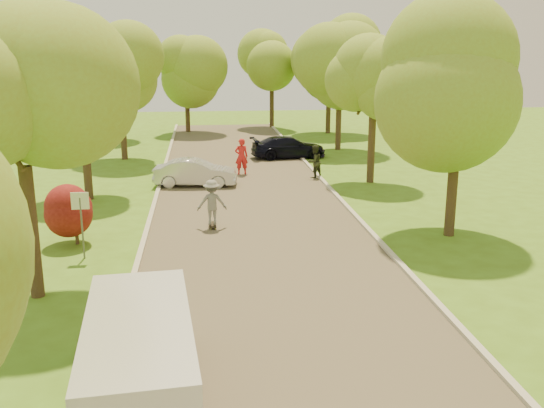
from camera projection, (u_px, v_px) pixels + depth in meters
name	position (u px, v px, depth m)	size (l,w,h in m)	color
ground	(280.00, 300.00, 16.24)	(100.00, 100.00, 0.00)	#486D1A
road	(254.00, 218.00, 23.93)	(8.00, 60.00, 0.01)	#4C4438
curb_left	(150.00, 220.00, 23.46)	(0.18, 60.00, 0.12)	#B2AD9E
curb_right	(354.00, 214.00, 24.38)	(0.18, 60.00, 0.12)	#B2AD9E
street_sign	(81.00, 211.00, 19.04)	(0.55, 0.06, 2.17)	#59595E
red_shrub	(75.00, 213.00, 20.54)	(1.70, 1.70, 1.95)	#382619
tree_l_mida	(27.00, 104.00, 15.20)	(4.71, 4.60, 7.39)	#382619
tree_l_midb	(86.00, 95.00, 25.86)	(4.30, 4.20, 6.62)	#382619
tree_l_far	(123.00, 67.00, 35.30)	(4.92, 4.80, 7.79)	#382619
tree_r_mida	(467.00, 79.00, 20.45)	(5.13, 5.00, 7.95)	#382619
tree_r_midb	(378.00, 83.00, 29.22)	(4.51, 4.40, 7.01)	#382619
tree_r_far	(344.00, 59.00, 38.67)	(5.33, 5.20, 8.34)	#382619
tree_bg_a	(102.00, 66.00, 42.76)	(5.12, 5.00, 7.72)	#382619
tree_bg_b	(332.00, 61.00, 46.55)	(5.12, 5.00, 7.95)	#382619
tree_bg_c	(189.00, 68.00, 47.36)	(4.92, 4.80, 7.33)	#382619
tree_bg_d	(274.00, 63.00, 50.00)	(5.12, 5.00, 7.72)	#382619
minivan	(140.00, 362.00, 11.11)	(2.33, 5.05, 1.83)	silver
silver_sedan	(195.00, 173.00, 29.43)	(1.39, 4.00, 1.32)	silver
dark_sedan	(288.00, 147.00, 36.92)	(1.85, 4.55, 1.32)	black
longboard	(212.00, 225.00, 22.74)	(0.29, 0.89, 0.10)	black
skateboarder	(212.00, 202.00, 22.52)	(1.11, 0.64, 1.71)	slate
person_striped	(241.00, 157.00, 32.00)	(0.70, 0.46, 1.93)	red
person_olive	(315.00, 162.00, 31.18)	(0.83, 0.64, 1.70)	#272D1B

